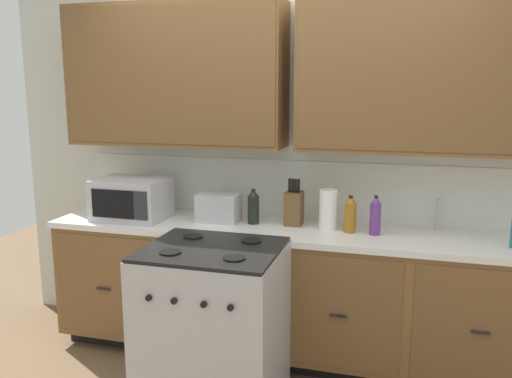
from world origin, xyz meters
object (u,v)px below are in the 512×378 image
Objects in this scene: bottle_dark at (253,207)px; paper_towel_roll at (328,210)px; knife_block at (294,208)px; bottle_amber at (350,214)px; toaster at (219,208)px; bottle_violet at (375,216)px; stove_range at (213,326)px; microwave at (132,199)px.

paper_towel_roll is at bearing -1.32° from bottle_dark.
bottle_amber is at bearing -13.57° from knife_block.
paper_towel_roll is 1.10× the size of bottle_amber.
bottle_violet reaches higher than toaster.
toaster is (-0.20, 0.66, 0.54)m from stove_range.
bottle_dark is (0.24, 0.01, 0.02)m from toaster.
microwave is at bearing -177.90° from bottle_amber.
microwave is 1.35m from paper_towel_roll.
microwave is 1.50m from bottle_amber.
bottle_amber is (0.14, -0.03, -0.01)m from paper_towel_roll.
knife_block is at bearing 166.23° from paper_towel_roll.
bottle_violet is (0.84, 0.61, 0.56)m from stove_range.
bottle_violet is at bearing -8.77° from paper_towel_roll.
bottle_dark and bottle_amber have the same top height.
microwave reaches higher than bottle_amber.
microwave reaches higher than bottle_violet.
knife_block is at bearing 7.47° from microwave.
stove_range is 1.03m from paper_towel_roll.
knife_block is at bearing 166.43° from bottle_amber.
bottle_dark is (0.04, 0.67, 0.56)m from stove_range.
bottle_dark is at bearing 175.89° from bottle_violet.
stove_range is 4.04× the size of bottle_dark.
paper_towel_roll reaches higher than stove_range.
stove_range is 1.98× the size of microwave.
bottle_amber is (0.65, -0.05, 0.00)m from bottle_dark.
bottle_dark is (-0.27, -0.05, -0.00)m from knife_block.
stove_range is 0.96m from knife_block.
microwave is at bearing -176.26° from paper_towel_roll.
paper_towel_roll is at bearing 171.23° from bottle_violet.
bottle_amber is (0.89, -0.03, 0.02)m from toaster.
microwave reaches higher than toaster.
knife_block is at bearing 168.99° from bottle_violet.
paper_towel_roll is at bearing -0.03° from toaster.
stove_range is 0.87m from bottle_dark.
toaster is 0.90× the size of knife_block.
bottle_amber is at bearing 42.10° from stove_range.
bottle_dark reaches higher than toaster.
bottle_dark is 1.00× the size of bottle_amber.
knife_block is 1.19× the size of paper_towel_roll.
paper_towel_roll is (0.55, 0.66, 0.57)m from stove_range.
paper_towel_roll is at bearing 3.74° from microwave.
bottle_violet is 0.16m from bottle_amber.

